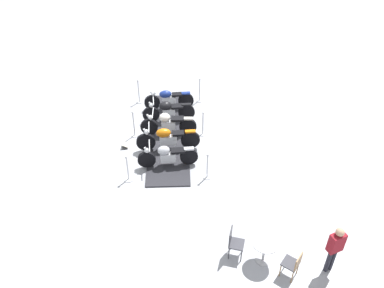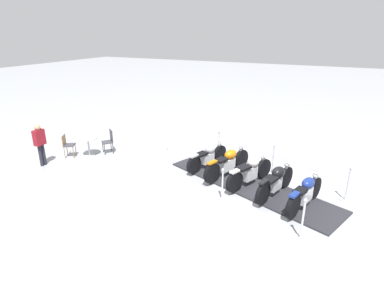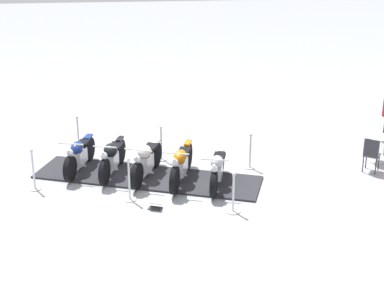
{
  "view_description": "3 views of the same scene",
  "coord_description": "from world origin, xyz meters",
  "px_view_note": "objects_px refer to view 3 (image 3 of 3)",
  "views": [
    {
      "loc": [
        4.06,
        11.85,
        9.0
      ],
      "look_at": [
        -0.22,
        1.81,
        0.73
      ],
      "focal_mm": 36.38,
      "sensor_mm": 36.0,
      "label": 1
    },
    {
      "loc": [
        -9.06,
        -2.28,
        4.81
      ],
      "look_at": [
        0.44,
        2.3,
        0.95
      ],
      "focal_mm": 29.11,
      "sensor_mm": 36.0,
      "label": 2
    },
    {
      "loc": [
        13.78,
        -0.52,
        6.19
      ],
      "look_at": [
        -0.17,
        1.23,
        0.85
      ],
      "focal_mm": 52.74,
      "sensor_mm": 36.0,
      "label": 3
    }
  ],
  "objects_px": {
    "stanchion_right_rear": "(233,200)",
    "stanchion_right_mid": "(129,186)",
    "stanchion_left_front": "(79,140)",
    "cafe_chair_across_table": "(372,153)",
    "motorcycle_cream": "(146,160)",
    "motorcycle_copper": "(181,164)",
    "stanchion_left_mid": "(161,149)",
    "stanchion_left_rear": "(250,156)",
    "motorcycle_navy": "(79,155)",
    "motorcycle_chrome": "(217,169)",
    "cafe_table": "(379,143)",
    "info_placard": "(155,206)",
    "motorcycle_black": "(112,157)",
    "stanchion_right_front": "(34,176)"
  },
  "relations": [
    {
      "from": "stanchion_right_rear",
      "to": "stanchion_right_mid",
      "type": "xyz_separation_m",
      "value": [
        -0.92,
        -2.39,
        0.08
      ]
    },
    {
      "from": "stanchion_left_front",
      "to": "cafe_chair_across_table",
      "type": "relative_size",
      "value": 1.14
    },
    {
      "from": "motorcycle_cream",
      "to": "cafe_chair_across_table",
      "type": "height_order",
      "value": "motorcycle_cream"
    },
    {
      "from": "motorcycle_copper",
      "to": "stanchion_left_mid",
      "type": "xyz_separation_m",
      "value": [
        -1.63,
        -0.4,
        -0.2
      ]
    },
    {
      "from": "stanchion_left_rear",
      "to": "motorcycle_cream",
      "type": "bearing_deg",
      "value": -82.93
    },
    {
      "from": "motorcycle_navy",
      "to": "motorcycle_chrome",
      "type": "bearing_deg",
      "value": 85.88
    },
    {
      "from": "cafe_chair_across_table",
      "to": "cafe_table",
      "type": "bearing_deg",
      "value": -0.0
    },
    {
      "from": "motorcycle_copper",
      "to": "stanchion_left_rear",
      "type": "distance_m",
      "value": 2.12
    },
    {
      "from": "motorcycle_copper",
      "to": "cafe_chair_across_table",
      "type": "xyz_separation_m",
      "value": [
        -0.03,
        5.18,
        0.03
      ]
    },
    {
      "from": "stanchion_right_rear",
      "to": "info_placard",
      "type": "height_order",
      "value": "stanchion_right_rear"
    },
    {
      "from": "stanchion_left_rear",
      "to": "info_placard",
      "type": "height_order",
      "value": "stanchion_left_rear"
    },
    {
      "from": "motorcycle_navy",
      "to": "motorcycle_black",
      "type": "relative_size",
      "value": 0.99
    },
    {
      "from": "motorcycle_copper",
      "to": "stanchion_left_rear",
      "type": "bearing_deg",
      "value": 127.92
    },
    {
      "from": "motorcycle_chrome",
      "to": "cafe_table",
      "type": "distance_m",
      "value": 4.9
    },
    {
      "from": "stanchion_right_rear",
      "to": "stanchion_right_front",
      "type": "height_order",
      "value": "stanchion_right_front"
    },
    {
      "from": "motorcycle_navy",
      "to": "cafe_chair_across_table",
      "type": "distance_m",
      "value": 7.92
    },
    {
      "from": "stanchion_right_mid",
      "to": "stanchion_left_mid",
      "type": "xyz_separation_m",
      "value": [
        -2.5,
        0.96,
        -0.05
      ]
    },
    {
      "from": "motorcycle_navy",
      "to": "motorcycle_chrome",
      "type": "height_order",
      "value": "motorcycle_navy"
    },
    {
      "from": "stanchion_left_rear",
      "to": "stanchion_right_mid",
      "type": "distance_m",
      "value": 3.71
    },
    {
      "from": "motorcycle_cream",
      "to": "motorcycle_chrome",
      "type": "relative_size",
      "value": 1.0
    },
    {
      "from": "stanchion_left_front",
      "to": "stanchion_left_mid",
      "type": "height_order",
      "value": "stanchion_left_front"
    },
    {
      "from": "motorcycle_navy",
      "to": "cafe_table",
      "type": "relative_size",
      "value": 2.66
    },
    {
      "from": "motorcycle_navy",
      "to": "stanchion_left_front",
      "type": "bearing_deg",
      "value": -158.78
    },
    {
      "from": "stanchion_left_rear",
      "to": "stanchion_right_mid",
      "type": "bearing_deg",
      "value": -64.68
    },
    {
      "from": "stanchion_right_rear",
      "to": "motorcycle_chrome",
      "type": "bearing_deg",
      "value": -174.85
    },
    {
      "from": "stanchion_left_mid",
      "to": "stanchion_left_front",
      "type": "bearing_deg",
      "value": -111.04
    },
    {
      "from": "motorcycle_chrome",
      "to": "stanchion_right_mid",
      "type": "bearing_deg",
      "value": -59.89
    },
    {
      "from": "stanchion_right_mid",
      "to": "stanchion_left_mid",
      "type": "distance_m",
      "value": 2.68
    },
    {
      "from": "stanchion_right_rear",
      "to": "cafe_table",
      "type": "height_order",
      "value": "stanchion_right_rear"
    },
    {
      "from": "stanchion_right_rear",
      "to": "stanchion_left_mid",
      "type": "distance_m",
      "value": 3.71
    },
    {
      "from": "motorcycle_black",
      "to": "stanchion_right_front",
      "type": "xyz_separation_m",
      "value": [
        0.64,
        -1.97,
        -0.16
      ]
    },
    {
      "from": "motorcycle_chrome",
      "to": "motorcycle_navy",
      "type": "bearing_deg",
      "value": -94.34
    },
    {
      "from": "stanchion_right_mid",
      "to": "motorcycle_navy",
      "type": "bearing_deg",
      "value": -145.53
    },
    {
      "from": "stanchion_left_front",
      "to": "stanchion_right_front",
      "type": "xyz_separation_m",
      "value": [
        2.5,
        -0.96,
        0.01
      ]
    },
    {
      "from": "motorcycle_navy",
      "to": "motorcycle_cream",
      "type": "bearing_deg",
      "value": 85.97
    },
    {
      "from": "cafe_table",
      "to": "info_placard",
      "type": "bearing_deg",
      "value": -71.97
    },
    {
      "from": "motorcycle_navy",
      "to": "motorcycle_copper",
      "type": "height_order",
      "value": "motorcycle_copper"
    },
    {
      "from": "motorcycle_cream",
      "to": "stanchion_left_mid",
      "type": "distance_m",
      "value": 1.38
    },
    {
      "from": "stanchion_right_rear",
      "to": "stanchion_right_front",
      "type": "relative_size",
      "value": 0.91
    },
    {
      "from": "stanchion_left_mid",
      "to": "motorcycle_cream",
      "type": "bearing_deg",
      "value": -21.06
    },
    {
      "from": "stanchion_left_front",
      "to": "stanchion_left_mid",
      "type": "distance_m",
      "value": 2.56
    },
    {
      "from": "cafe_table",
      "to": "stanchion_left_mid",
      "type": "bearing_deg",
      "value": -98.87
    },
    {
      "from": "stanchion_right_front",
      "to": "cafe_table",
      "type": "bearing_deg",
      "value": 93.86
    },
    {
      "from": "motorcycle_chrome",
      "to": "info_placard",
      "type": "relative_size",
      "value": 5.58
    },
    {
      "from": "stanchion_right_mid",
      "to": "cafe_chair_across_table",
      "type": "height_order",
      "value": "stanchion_right_mid"
    },
    {
      "from": "stanchion_left_mid",
      "to": "motorcycle_copper",
      "type": "bearing_deg",
      "value": 13.72
    },
    {
      "from": "cafe_table",
      "to": "cafe_chair_across_table",
      "type": "distance_m",
      "value": 0.83
    },
    {
      "from": "motorcycle_copper",
      "to": "stanchion_right_mid",
      "type": "height_order",
      "value": "stanchion_right_mid"
    },
    {
      "from": "stanchion_left_rear",
      "to": "info_placard",
      "type": "relative_size",
      "value": 2.75
    },
    {
      "from": "motorcycle_navy",
      "to": "stanchion_right_front",
      "type": "xyz_separation_m",
      "value": [
        0.99,
        -1.08,
        -0.12
      ]
    }
  ]
}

